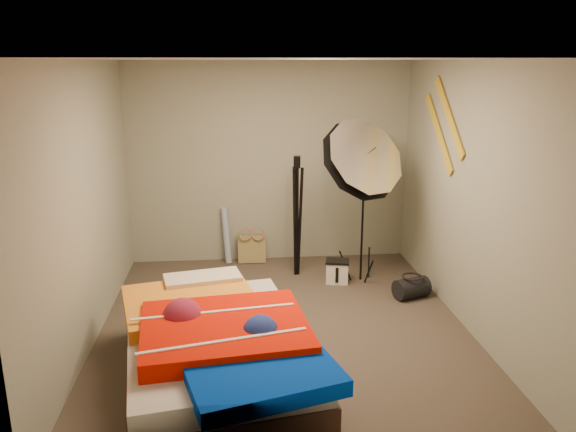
{
  "coord_description": "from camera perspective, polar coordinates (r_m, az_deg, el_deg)",
  "views": [
    {
      "loc": [
        -0.44,
        -4.92,
        2.48
      ],
      "look_at": [
        0.1,
        0.6,
        0.95
      ],
      "focal_mm": 35.0,
      "sensor_mm": 36.0,
      "label": 1
    }
  ],
  "objects": [
    {
      "name": "wall_stripe_upper",
      "position": [
        5.96,
        16.04,
        9.72
      ],
      "size": [
        0.02,
        0.91,
        0.78
      ],
      "primitive_type": "cube",
      "rotation": [
        0.7,
        0.0,
        0.0
      ],
      "color": "gold",
      "rests_on": "wall_right"
    },
    {
      "name": "wall_left",
      "position": [
        5.24,
        -19.9,
        0.9
      ],
      "size": [
        0.0,
        4.0,
        4.0
      ],
      "primitive_type": "plane",
      "rotation": [
        1.57,
        0.0,
        1.57
      ],
      "color": "#979A89",
      "rests_on": "floor"
    },
    {
      "name": "wrapping_roll",
      "position": [
        7.15,
        -6.28,
        -1.98
      ],
      "size": [
        0.15,
        0.22,
        0.71
      ],
      "primitive_type": "cylinder",
      "rotation": [
        -0.17,
        0.0,
        0.38
      ],
      "color": "#537CBA",
      "rests_on": "floor"
    },
    {
      "name": "bed",
      "position": [
        4.6,
        -7.2,
        -13.12
      ],
      "size": [
        1.76,
        2.3,
        0.58
      ],
      "color": "#472B21",
      "rests_on": "floor"
    },
    {
      "name": "wall_stripe_lower",
      "position": [
        6.21,
        15.07,
        8.14
      ],
      "size": [
        0.02,
        0.91,
        0.78
      ],
      "primitive_type": "cube",
      "rotation": [
        0.7,
        0.0,
        0.0
      ],
      "color": "gold",
      "rests_on": "wall_right"
    },
    {
      "name": "ceiling",
      "position": [
        4.94,
        -0.5,
        15.65
      ],
      "size": [
        4.0,
        4.0,
        0.0
      ],
      "primitive_type": "plane",
      "rotation": [
        3.14,
        0.0,
        0.0
      ],
      "color": "silver",
      "rests_on": "wall_back"
    },
    {
      "name": "wall_front",
      "position": [
        3.2,
        2.75,
        -7.22
      ],
      "size": [
        3.5,
        0.0,
        3.5
      ],
      "primitive_type": "plane",
      "rotation": [
        -1.57,
        0.0,
        0.0
      ],
      "color": "#979A89",
      "rests_on": "floor"
    },
    {
      "name": "camera_case",
      "position": [
        6.55,
        5.02,
        -5.71
      ],
      "size": [
        0.28,
        0.23,
        0.25
      ],
      "primitive_type": "cube",
      "rotation": [
        0.0,
        0.0,
        -0.21
      ],
      "color": "white",
      "rests_on": "floor"
    },
    {
      "name": "wall_right",
      "position": [
        5.52,
        17.93,
        1.79
      ],
      "size": [
        0.0,
        4.0,
        4.0
      ],
      "primitive_type": "plane",
      "rotation": [
        1.57,
        0.0,
        -1.57
      ],
      "color": "#979A89",
      "rests_on": "floor"
    },
    {
      "name": "duffel_bag",
      "position": [
        6.27,
        12.44,
        -7.16
      ],
      "size": [
        0.42,
        0.33,
        0.23
      ],
      "primitive_type": "cylinder",
      "rotation": [
        0.0,
        1.57,
        0.32
      ],
      "color": "black",
      "rests_on": "floor"
    },
    {
      "name": "wall_back",
      "position": [
        7.04,
        -1.92,
        5.36
      ],
      "size": [
        3.5,
        0.0,
        3.5
      ],
      "primitive_type": "plane",
      "rotation": [
        1.57,
        0.0,
        0.0
      ],
      "color": "#979A89",
      "rests_on": "floor"
    },
    {
      "name": "tote_bag",
      "position": [
        7.18,
        -3.71,
        -3.35
      ],
      "size": [
        0.35,
        0.16,
        0.36
      ],
      "primitive_type": "cube",
      "rotation": [
        -0.14,
        0.0,
        -0.02
      ],
      "color": "tan",
      "rests_on": "floor"
    },
    {
      "name": "photo_umbrella",
      "position": [
        6.14,
        7.26,
        5.5
      ],
      "size": [
        1.01,
        1.01,
        2.0
      ],
      "color": "black",
      "rests_on": "floor"
    },
    {
      "name": "floor",
      "position": [
        5.53,
        -0.44,
        -11.23
      ],
      "size": [
        4.0,
        4.0,
        0.0
      ],
      "primitive_type": "plane",
      "color": "#4C4138",
      "rests_on": "ground"
    },
    {
      "name": "camera_tripod",
      "position": [
        6.56,
        0.9,
        0.82
      ],
      "size": [
        0.09,
        0.09,
        1.44
      ],
      "color": "black",
      "rests_on": "floor"
    }
  ]
}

